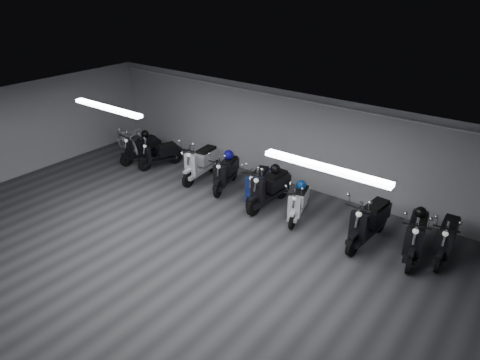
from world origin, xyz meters
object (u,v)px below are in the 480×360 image
Objects in this scene: scooter_8 at (417,229)px; scooter_6 at (299,198)px; scooter_2 at (200,157)px; helmet_3 at (421,212)px; bicycle at (126,137)px; scooter_0 at (140,144)px; scooter_1 at (159,150)px; scooter_9 at (448,233)px; scooter_4 at (257,179)px; helmet_2 at (145,134)px; scooter_3 at (226,168)px; helmet_4 at (275,169)px; helmet_1 at (301,185)px; scooter_7 at (370,215)px; helmet_0 at (229,155)px; scooter_5 at (269,182)px.

scooter_6 is at bearing 171.65° from scooter_8.
scooter_2 is 6.45m from helmet_3.
scooter_2 is 1.00× the size of bicycle.
scooter_0 reaches higher than scooter_1.
scooter_0 is 8.98m from helmet_3.
scooter_8 reaches higher than scooter_9.
scooter_2 is at bearing 23.67° from scooter_1.
scooter_4 is 4.31m from helmet_3.
scooter_9 is at bearing -4.84° from scooter_2.
scooter_4 is 4.65m from helmet_2.
scooter_3 is 1.67m from helmet_4.
scooter_3 is 6.89× the size of helmet_3.
helmet_3 is at bearing 0.40° from helmet_2.
helmet_3 is at bearing 90.00° from scooter_8.
scooter_9 is at bearing -69.48° from bicycle.
scooter_8 is 1.07× the size of scooter_9.
helmet_1 is 0.96× the size of helmet_4.
scooter_7 reaches higher than helmet_1.
scooter_7 is 7.95m from helmet_2.
bicycle is (-8.85, 0.24, -0.12)m from scooter_7.
helmet_2 is (-7.94, 0.31, 0.17)m from scooter_7.
helmet_1 is at bearing -15.45° from scooter_4.
scooter_3 is at bearing -175.91° from helmet_4.
helmet_3 is at bearing 20.39° from scooter_1.
helmet_0 is 1.70m from helmet_4.
scooter_3 is 1.12× the size of scooter_6.
helmet_4 is (5.15, 0.27, 0.39)m from scooter_0.
scooter_2 reaches higher than helmet_3.
scooter_7 is (7.97, -0.07, 0.11)m from scooter_0.
scooter_9 is 6.53× the size of helmet_4.
scooter_8 is 0.40m from helmet_3.
scooter_4 is at bearing -179.59° from helmet_1.
scooter_5 is at bearing -13.04° from helmet_0.
helmet_0 is (-5.56, 0.36, 0.26)m from scooter_8.
scooter_2 is 7.51× the size of helmet_3.
scooter_4 is at bearing -177.75° from helmet_3.
bicycle is at bearing 163.56° from scooter_3.
scooter_9 is at bearing 20.90° from scooter_7.
scooter_7 is at bearing -6.22° from helmet_1.
scooter_1 is 0.94× the size of scooter_4.
scooter_3 is 6.05m from scooter_9.
scooter_4 reaches higher than helmet_1.
scooter_8 reaches higher than scooter_0.
scooter_5 reaches higher than helmet_3.
scooter_5 is 1.22× the size of scooter_6.
scooter_2 is at bearing 162.38° from scooter_4.
scooter_4 is 1.38m from helmet_1.
helmet_2 is 5.12m from helmet_4.
scooter_9 is 6.20× the size of helmet_0.
scooter_7 is 7.02× the size of helmet_0.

